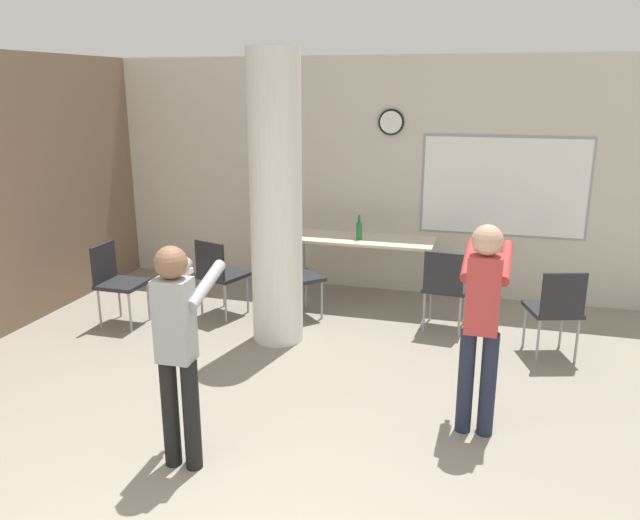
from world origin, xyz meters
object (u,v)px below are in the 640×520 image
Objects in this scene: chair_table_right at (445,284)px; chair_mid_room at (556,306)px; chair_near_pillar at (219,272)px; person_playing_front at (178,340)px; chair_table_left at (293,273)px; chair_by_left_wall at (116,278)px; person_playing_side at (482,313)px; bottle_on_table at (359,230)px; folding_table at (361,243)px.

chair_table_right is 1.00× the size of chair_mid_room.
chair_near_pillar is 0.57× the size of person_playing_front.
chair_table_right is 1.61m from chair_table_left.
chair_table_right is at bearing 158.43° from chair_mid_room.
chair_by_left_wall is 4.40m from chair_mid_room.
person_playing_front is (-1.47, -2.87, 0.39)m from chair_table_right.
person_playing_side reaches higher than chair_mid_room.
chair_near_pillar is 1.07m from chair_by_left_wall.
person_playing_side is (3.74, -1.19, 0.41)m from chair_by_left_wall.
chair_near_pillar is 2.42m from chair_table_right.
chair_near_pillar is 3.45m from chair_mid_room.
person_playing_side is at bearing -60.46° from bottle_on_table.
chair_table_left is 1.00× the size of chair_by_left_wall.
chair_table_right reaches higher than folding_table.
folding_table is 1.91× the size of chair_table_left.
chair_by_left_wall is 0.56× the size of person_playing_side.
bottle_on_table reaches higher than chair_table_left.
chair_table_left is at bearing 137.16° from person_playing_side.
chair_table_left is (-1.61, -0.06, 0.00)m from chair_table_right.
bottle_on_table is at bearing 82.81° from person_playing_front.
chair_near_pillar is 3.29m from person_playing_side.
folding_table is 2.94m from person_playing_side.
person_playing_front is at bearing -48.61° from chair_by_left_wall.
chair_table_right is 3.43m from chair_by_left_wall.
person_playing_front is at bearing -152.81° from person_playing_side.
bottle_on_table is at bearing 154.19° from chair_mid_room.
folding_table is 3.56m from person_playing_front.
chair_mid_room is (1.04, -0.41, 0.00)m from chair_table_right.
person_playing_side reaches higher than chair_by_left_wall.
folding_table is at bearing 82.73° from person_playing_front.
bottle_on_table reaches higher than chair_by_left_wall.
chair_table_left is 2.84m from person_playing_front.
chair_table_right and chair_table_left have the same top height.
chair_near_pillar is 0.81m from chair_table_left.
person_playing_side is (-0.65, -1.51, 0.41)m from chair_mid_room.
chair_near_pillar is at bearing 28.12° from chair_by_left_wall.
chair_by_left_wall is at bearing -158.97° from chair_table_left.
chair_mid_room is at bearing 4.19° from chair_by_left_wall.
folding_table is 2.73m from chair_by_left_wall.
folding_table is at bearing 78.48° from bottle_on_table.
chair_by_left_wall is (-2.32, -1.32, -0.37)m from bottle_on_table.
chair_near_pillar is 1.00× the size of chair_mid_room.
chair_table_left is at bearing 92.92° from person_playing_front.
chair_table_right is (1.03, -0.59, -0.37)m from bottle_on_table.
chair_near_pillar is (-1.39, -0.88, -0.20)m from folding_table.
bottle_on_table is 2.70m from chair_by_left_wall.
bottle_on_table reaches higher than chair_mid_room.
person_playing_front is at bearing -70.44° from chair_near_pillar.
chair_mid_room is at bearing 66.76° from person_playing_side.
chair_table_left is at bearing 21.03° from chair_by_left_wall.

